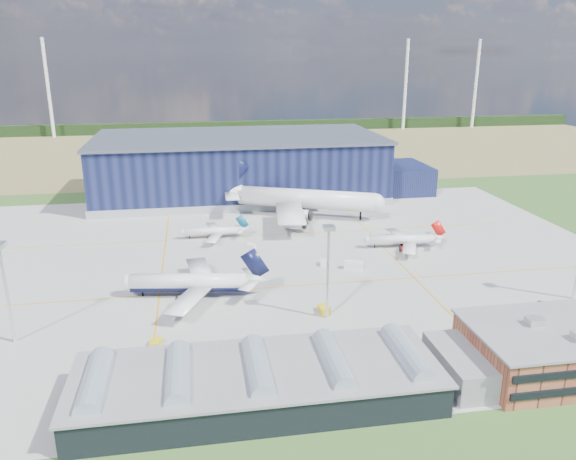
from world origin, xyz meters
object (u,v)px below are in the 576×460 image
object	(u,v)px
airliner_regional	(211,227)
light_mast_west	(4,277)
airliner_widebody	(306,189)
car_a	(430,346)
gse_van_a	(354,265)
gse_cart_a	(324,263)
light_mast_center	(328,257)
airliner_navy	(189,274)
hangar	(245,168)
gse_cart_b	(251,246)
airliner_red	(401,235)
gse_tug_a	(324,309)
gse_tug_b	(156,343)
car_b	(542,304)

from	to	relation	value
airliner_regional	light_mast_west	bearing A→B (deg)	57.57
light_mast_west	airliner_regional	world-z (taller)	light_mast_west
airliner_widebody	car_a	distance (m)	103.70
gse_van_a	gse_cart_a	bearing A→B (deg)	83.55
light_mast_center	airliner_navy	size ratio (longest dim) A/B	0.59
hangar	gse_cart_b	distance (m)	72.73
light_mast_center	airliner_regional	xyz separation A→B (m)	(-24.63, 64.73, -11.56)
airliner_regional	light_mast_center	bearing A→B (deg)	113.42
airliner_red	airliner_widebody	bearing A→B (deg)	-53.43
gse_tug_a	gse_tug_b	xyz separation A→B (m)	(-39.50, -9.90, -0.11)
airliner_navy	gse_tug_b	size ratio (longest dim) A/B	11.69
hangar	car_a	size ratio (longest dim) A/B	40.16
hangar	car_b	distance (m)	142.02
gse_tug_b	gse_van_a	world-z (taller)	gse_van_a
hangar	airliner_widebody	world-z (taller)	hangar
airliner_red	airliner_regional	size ratio (longest dim) A/B	1.15
gse_tug_b	car_a	world-z (taller)	gse_tug_b
hangar	car_a	xyz separation A→B (m)	(25.43, -142.80, -11.00)
car_a	airliner_widebody	bearing A→B (deg)	11.44
hangar	gse_cart_a	bearing A→B (deg)	-80.99
airliner_red	gse_cart_a	bearing A→B (deg)	27.83
hangar	gse_van_a	world-z (taller)	hangar
gse_cart_b	car_a	bearing A→B (deg)	-113.20
gse_van_a	gse_tug_b	bearing A→B (deg)	148.33
light_mast_west	gse_tug_a	xyz separation A→B (m)	(70.05, 2.86, -14.61)
gse_tug_b	car_a	distance (m)	58.73
airliner_widebody	gse_tug_a	world-z (taller)	airliner_widebody
light_mast_west	gse_cart_b	bearing A→B (deg)	42.73
airliner_navy	car_b	distance (m)	89.08
gse_tug_b	gse_cart_a	world-z (taller)	gse_tug_b
hangar	light_mast_center	bearing A→B (deg)	-86.70
light_mast_center	airliner_widebody	xyz separation A→B (m)	(12.06, 85.00, -4.54)
airliner_red	car_b	size ratio (longest dim) A/B	7.00
airliner_red	car_a	bearing A→B (deg)	81.61
airliner_widebody	car_a	bearing A→B (deg)	-63.57
light_mast_west	car_a	xyz separation A→B (m)	(88.24, -18.00, -14.82)
airliner_regional	gse_cart_a	world-z (taller)	airliner_regional
gse_tug_a	car_a	distance (m)	27.68
airliner_widebody	gse_cart_b	bearing A→B (deg)	-104.63
airliner_widebody	car_a	size ratio (longest dim) A/B	18.50
airliner_red	gse_van_a	world-z (taller)	airliner_red
gse_cart_b	hangar	bearing A→B (deg)	39.15
light_mast_center	gse_tug_a	world-z (taller)	light_mast_center
hangar	airliner_red	size ratio (longest dim) A/B	5.32
airliner_red	airliner_regional	xyz separation A→B (m)	(-59.80, 20.00, -0.57)
gse_tug_a	car_b	bearing A→B (deg)	-5.99
light_mast_west	airliner_widebody	bearing A→B (deg)	46.01
gse_van_a	airliner_red	bearing A→B (deg)	-27.74
light_mast_center	airliner_regional	world-z (taller)	light_mast_center
airliner_widebody	gse_van_a	distance (m)	56.69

